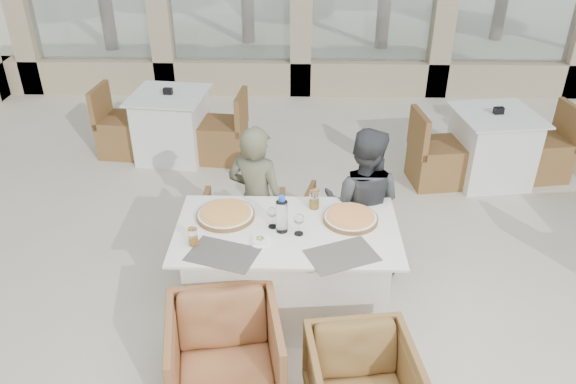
{
  "coord_description": "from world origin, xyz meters",
  "views": [
    {
      "loc": [
        -0.01,
        -3.25,
        3.04
      ],
      "look_at": [
        -0.09,
        0.35,
        0.9
      ],
      "focal_mm": 35.0,
      "sensor_mm": 36.0,
      "label": 1
    }
  ],
  "objects_px": {
    "wine_glass_centre": "(273,216)",
    "beer_glass_left": "(193,237)",
    "pizza_left": "(226,214)",
    "wine_glass_near": "(299,223)",
    "olive_dish": "(260,240)",
    "diner_left": "(257,201)",
    "pizza_right": "(350,217)",
    "armchair_near_left": "(225,355)",
    "beer_glass_right": "(314,199)",
    "dining_table": "(287,272)",
    "bg_table_a": "(172,126)",
    "bg_table_b": "(491,147)",
    "diner_right": "(362,205)",
    "armchair_far_right": "(338,228)",
    "water_bottle": "(282,214)",
    "armchair_far_left": "(243,237)"
  },
  "relations": [
    {
      "from": "pizza_left",
      "to": "armchair_far_right",
      "type": "height_order",
      "value": "pizza_left"
    },
    {
      "from": "wine_glass_near",
      "to": "olive_dish",
      "type": "relative_size",
      "value": 1.67
    },
    {
      "from": "pizza_left",
      "to": "bg_table_a",
      "type": "height_order",
      "value": "pizza_left"
    },
    {
      "from": "dining_table",
      "to": "diner_right",
      "type": "relative_size",
      "value": 1.21
    },
    {
      "from": "pizza_right",
      "to": "wine_glass_centre",
      "type": "distance_m",
      "value": 0.57
    },
    {
      "from": "dining_table",
      "to": "beer_glass_right",
      "type": "height_order",
      "value": "beer_glass_right"
    },
    {
      "from": "dining_table",
      "to": "wine_glass_near",
      "type": "bearing_deg",
      "value": -35.09
    },
    {
      "from": "bg_table_a",
      "to": "olive_dish",
      "type": "bearing_deg",
      "value": -60.67
    },
    {
      "from": "wine_glass_near",
      "to": "beer_glass_right",
      "type": "height_order",
      "value": "wine_glass_near"
    },
    {
      "from": "pizza_left",
      "to": "wine_glass_near",
      "type": "relative_size",
      "value": 2.34
    },
    {
      "from": "bg_table_a",
      "to": "bg_table_b",
      "type": "bearing_deg",
      "value": -1.94
    },
    {
      "from": "armchair_far_right",
      "to": "bg_table_a",
      "type": "distance_m",
      "value": 2.65
    },
    {
      "from": "diner_right",
      "to": "wine_glass_centre",
      "type": "bearing_deg",
      "value": 50.5
    },
    {
      "from": "wine_glass_near",
      "to": "bg_table_b",
      "type": "xyz_separation_m",
      "value": [
        2.06,
        2.22,
        -0.48
      ]
    },
    {
      "from": "pizza_right",
      "to": "armchair_far_left",
      "type": "distance_m",
      "value": 1.05
    },
    {
      "from": "bg_table_a",
      "to": "bg_table_b",
      "type": "xyz_separation_m",
      "value": [
        3.54,
        -0.49,
        0.0
      ]
    },
    {
      "from": "wine_glass_centre",
      "to": "diner_right",
      "type": "relative_size",
      "value": 0.14
    },
    {
      "from": "beer_glass_left",
      "to": "bg_table_a",
      "type": "bearing_deg",
      "value": 105.02
    },
    {
      "from": "dining_table",
      "to": "pizza_left",
      "type": "height_order",
      "value": "pizza_left"
    },
    {
      "from": "beer_glass_left",
      "to": "diner_right",
      "type": "relative_size",
      "value": 0.1
    },
    {
      "from": "olive_dish",
      "to": "bg_table_a",
      "type": "xyz_separation_m",
      "value": [
        -1.22,
        2.81,
        -0.41
      ]
    },
    {
      "from": "dining_table",
      "to": "armchair_far_right",
      "type": "bearing_deg",
      "value": 59.68
    },
    {
      "from": "wine_glass_centre",
      "to": "beer_glass_left",
      "type": "xyz_separation_m",
      "value": [
        -0.53,
        -0.23,
        -0.03
      ]
    },
    {
      "from": "diner_left",
      "to": "water_bottle",
      "type": "bearing_deg",
      "value": 131.62
    },
    {
      "from": "armchair_near_left",
      "to": "pizza_right",
      "type": "bearing_deg",
      "value": 37.25
    },
    {
      "from": "pizza_left",
      "to": "pizza_right",
      "type": "distance_m",
      "value": 0.92
    },
    {
      "from": "armchair_near_left",
      "to": "wine_glass_centre",
      "type": "bearing_deg",
      "value": 61.32
    },
    {
      "from": "armchair_far_left",
      "to": "wine_glass_near",
      "type": "bearing_deg",
      "value": 129.56
    },
    {
      "from": "pizza_left",
      "to": "armchair_far_right",
      "type": "bearing_deg",
      "value": 33.26
    },
    {
      "from": "olive_dish",
      "to": "beer_glass_left",
      "type": "bearing_deg",
      "value": -175.78
    },
    {
      "from": "armchair_far_right",
      "to": "diner_left",
      "type": "relative_size",
      "value": 0.48
    },
    {
      "from": "beer_glass_right",
      "to": "armchair_far_right",
      "type": "height_order",
      "value": "beer_glass_right"
    },
    {
      "from": "pizza_left",
      "to": "beer_glass_right",
      "type": "distance_m",
      "value": 0.67
    },
    {
      "from": "pizza_left",
      "to": "bg_table_b",
      "type": "distance_m",
      "value": 3.31
    },
    {
      "from": "pizza_left",
      "to": "diner_left",
      "type": "bearing_deg",
      "value": 63.71
    },
    {
      "from": "armchair_far_right",
      "to": "pizza_right",
      "type": "bearing_deg",
      "value": 107.17
    },
    {
      "from": "pizza_left",
      "to": "beer_glass_left",
      "type": "xyz_separation_m",
      "value": [
        -0.18,
        -0.35,
        0.04
      ]
    },
    {
      "from": "water_bottle",
      "to": "olive_dish",
      "type": "distance_m",
      "value": 0.24
    },
    {
      "from": "wine_glass_centre",
      "to": "armchair_near_left",
      "type": "bearing_deg",
      "value": -108.69
    },
    {
      "from": "water_bottle",
      "to": "diner_right",
      "type": "relative_size",
      "value": 0.22
    },
    {
      "from": "armchair_near_left",
      "to": "diner_left",
      "type": "height_order",
      "value": "diner_left"
    },
    {
      "from": "water_bottle",
      "to": "armchair_near_left",
      "type": "height_order",
      "value": "water_bottle"
    },
    {
      "from": "beer_glass_right",
      "to": "wine_glass_centre",
      "type": "bearing_deg",
      "value": -138.73
    },
    {
      "from": "water_bottle",
      "to": "olive_dish",
      "type": "relative_size",
      "value": 2.6
    },
    {
      "from": "pizza_right",
      "to": "olive_dish",
      "type": "height_order",
      "value": "pizza_right"
    },
    {
      "from": "beer_glass_right",
      "to": "bg_table_b",
      "type": "bearing_deg",
      "value": 43.85
    },
    {
      "from": "beer_glass_left",
      "to": "armchair_near_left",
      "type": "distance_m",
      "value": 0.81
    },
    {
      "from": "pizza_right",
      "to": "diner_right",
      "type": "distance_m",
      "value": 0.43
    },
    {
      "from": "dining_table",
      "to": "bg_table_b",
      "type": "distance_m",
      "value": 3.04
    },
    {
      "from": "water_bottle",
      "to": "armchair_near_left",
      "type": "bearing_deg",
      "value": -114.18
    }
  ]
}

